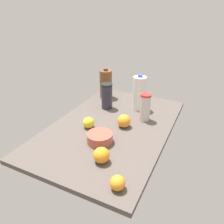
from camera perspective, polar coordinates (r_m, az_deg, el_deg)
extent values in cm
cube|color=#534A45|center=(151.28, 0.00, -3.89)|extent=(120.00, 76.00, 3.00)
cylinder|color=#292936|center=(170.74, -1.35, 3.96)|extent=(8.52, 8.52, 18.83)
cylinder|color=black|center=(167.06, -1.39, 7.16)|extent=(8.78, 8.78, 1.40)
cylinder|color=beige|center=(154.56, 8.63, 0.99)|extent=(7.30, 7.30, 18.39)
cylinder|color=red|center=(150.56, 8.89, 4.38)|extent=(7.52, 7.52, 1.40)
cylinder|color=#AC4F3E|center=(131.84, -3.22, -6.75)|extent=(15.57, 15.57, 5.94)
cylinder|color=brown|center=(190.58, -1.62, 7.29)|extent=(10.59, 10.59, 24.03)
cylinder|color=#59331E|center=(186.65, -1.67, 11.03)|extent=(3.71, 3.71, 1.80)
cylinder|color=white|center=(169.19, 7.12, 4.86)|extent=(10.09, 10.09, 26.09)
cylinder|color=blue|center=(164.52, 7.40, 9.37)|extent=(3.53, 3.53, 1.80)
sphere|color=orange|center=(116.14, -2.78, -11.20)|extent=(8.64, 8.64, 8.64)
sphere|color=orange|center=(102.49, 1.47, -18.04)|extent=(7.07, 7.07, 7.07)
sphere|color=orange|center=(146.46, 3.16, -2.35)|extent=(8.93, 8.93, 8.93)
sphere|color=yellow|center=(146.39, -6.16, -2.78)|extent=(7.65, 7.65, 7.65)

